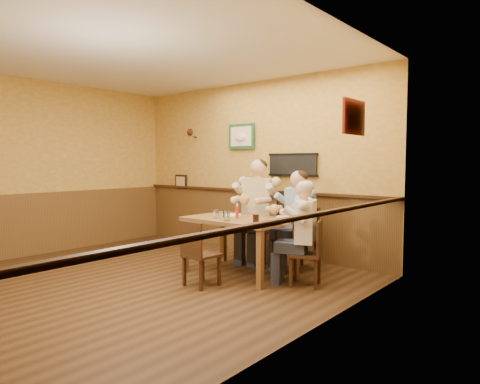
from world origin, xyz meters
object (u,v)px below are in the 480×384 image
(water_glass_left, at_px, (216,214))
(chair_right_end, at_px, (305,253))
(chair_back_left, at_px, (259,229))
(pepper_shaker, at_px, (224,214))
(diner_blue_polo, at_px, (300,225))
(water_glass_mid, at_px, (227,216))
(diner_tan_shirt, at_px, (259,215))
(cola_tumbler, at_px, (256,218))
(dining_table, at_px, (240,225))
(chair_back_right, at_px, (299,239))
(hot_sauce_bottle, at_px, (237,211))
(chair_near_side, at_px, (202,253))
(salt_shaker, at_px, (237,213))
(diner_white_elder, at_px, (306,239))

(water_glass_left, bearing_deg, chair_right_end, 14.21)
(chair_back_left, height_order, pepper_shaker, chair_back_left)
(diner_blue_polo, bearing_deg, water_glass_mid, -91.86)
(chair_right_end, height_order, diner_blue_polo, diner_blue_polo)
(diner_tan_shirt, xyz_separation_m, cola_tumbler, (0.70, -0.99, 0.11))
(chair_back_left, relative_size, water_glass_left, 8.65)
(dining_table, distance_m, chair_back_right, 0.89)
(diner_tan_shirt, bearing_deg, pepper_shaker, -95.56)
(hot_sauce_bottle, bearing_deg, cola_tumbler, -19.42)
(dining_table, relative_size, chair_right_end, 1.75)
(chair_right_end, height_order, diner_tan_shirt, diner_tan_shirt)
(chair_near_side, height_order, water_glass_mid, water_glass_mid)
(diner_blue_polo, distance_m, water_glass_left, 1.18)
(dining_table, relative_size, diner_blue_polo, 1.13)
(water_glass_left, distance_m, water_glass_mid, 0.29)
(hot_sauce_bottle, bearing_deg, dining_table, 83.84)
(cola_tumbler, height_order, salt_shaker, cola_tumbler)
(dining_table, xyz_separation_m, salt_shaker, (-0.12, 0.08, 0.14))
(chair_near_side, relative_size, pepper_shaker, 9.42)
(chair_back_left, xyz_separation_m, diner_tan_shirt, (0.00, 0.00, 0.21))
(chair_back_right, height_order, water_glass_mid, water_glass_mid)
(chair_back_left, bearing_deg, salt_shaker, -88.46)
(chair_back_left, height_order, hot_sauce_bottle, chair_back_left)
(cola_tumbler, relative_size, salt_shaker, 1.06)
(water_glass_left, height_order, pepper_shaker, water_glass_left)
(dining_table, xyz_separation_m, water_glass_mid, (0.06, -0.32, 0.15))
(chair_near_side, bearing_deg, diner_white_elder, -136.69)
(chair_back_left, relative_size, chair_right_end, 1.21)
(chair_near_side, xyz_separation_m, diner_white_elder, (0.95, 0.82, 0.17))
(salt_shaker, bearing_deg, dining_table, -33.90)
(chair_back_left, bearing_deg, hot_sauce_bottle, -83.01)
(chair_right_end, bearing_deg, water_glass_mid, -88.71)
(chair_near_side, bearing_deg, hot_sauce_bottle, -85.15)
(water_glass_left, height_order, water_glass_mid, water_glass_mid)
(chair_back_left, xyz_separation_m, water_glass_left, (0.05, -1.01, 0.32))
(diner_blue_polo, distance_m, hot_sauce_bottle, 0.92)
(chair_back_left, relative_size, salt_shaker, 10.32)
(chair_back_left, bearing_deg, chair_near_side, -89.86)
(diner_blue_polo, bearing_deg, salt_shaker, -113.23)
(chair_back_right, height_order, diner_blue_polo, diner_blue_polo)
(chair_right_end, bearing_deg, dining_table, -107.52)
(chair_right_end, bearing_deg, water_glass_left, -97.93)
(chair_near_side, bearing_deg, cola_tumbler, -124.16)
(hot_sauce_bottle, bearing_deg, diner_blue_polo, 55.60)
(diner_blue_polo, bearing_deg, diner_white_elder, -30.99)
(cola_tumbler, relative_size, pepper_shaker, 1.18)
(diner_blue_polo, height_order, hot_sauce_bottle, diner_blue_polo)
(diner_white_elder, height_order, salt_shaker, diner_white_elder)
(chair_right_end, distance_m, cola_tumbler, 0.73)
(chair_right_end, relative_size, chair_near_side, 1.01)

